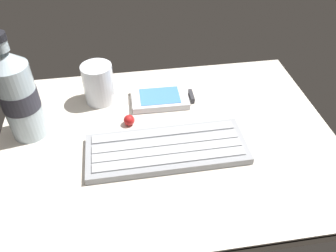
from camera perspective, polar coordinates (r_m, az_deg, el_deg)
ground_plane at (r=65.38cm, az=0.03°, el=-2.74°), size 64.00×48.00×2.80cm
keyboard at (r=61.64cm, az=-0.18°, el=-3.84°), size 29.08×11.22×1.70cm
handheld_device at (r=73.12cm, az=-0.88°, el=4.68°), size 12.91×7.83×1.50cm
juice_cup at (r=73.04cm, az=-11.55°, el=6.77°), size 6.40×6.40×8.50cm
water_bottle at (r=65.78cm, az=-23.86°, el=4.79°), size 6.73×6.73×20.80cm
trackball_mouse at (r=67.41cm, az=-6.55°, el=0.99°), size 2.20×2.20×2.20cm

